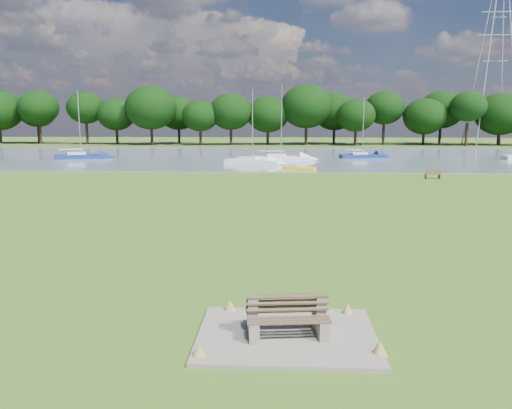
{
  "coord_description": "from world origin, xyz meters",
  "views": [
    {
      "loc": [
        -0.18,
        -25.14,
        5.14
      ],
      "look_at": [
        -1.33,
        -2.0,
        1.11
      ],
      "focal_mm": 35.0,
      "sensor_mm": 36.0,
      "label": 1
    }
  ],
  "objects_px": {
    "sailboat_4": "(252,160)",
    "kayak": "(299,169)",
    "bench_pair": "(287,317)",
    "riverbank_bench": "(433,174)",
    "sailboat_6": "(362,155)",
    "sailboat_0": "(280,157)",
    "sailboat_1": "(81,155)",
    "pylon": "(498,32)"
  },
  "relations": [
    {
      "from": "sailboat_0",
      "to": "sailboat_1",
      "type": "xyz_separation_m",
      "value": [
        -25.33,
        1.81,
        0.01
      ]
    },
    {
      "from": "sailboat_0",
      "to": "sailboat_4",
      "type": "distance_m",
      "value": 5.83
    },
    {
      "from": "sailboat_0",
      "to": "sailboat_4",
      "type": "bearing_deg",
      "value": -126.41
    },
    {
      "from": "sailboat_4",
      "to": "kayak",
      "type": "bearing_deg",
      "value": -33.19
    },
    {
      "from": "kayak",
      "to": "sailboat_4",
      "type": "relative_size",
      "value": 0.41
    },
    {
      "from": "sailboat_4",
      "to": "sailboat_1",
      "type": "bearing_deg",
      "value": -178.71
    },
    {
      "from": "riverbank_bench",
      "to": "kayak",
      "type": "height_order",
      "value": "riverbank_bench"
    },
    {
      "from": "sailboat_1",
      "to": "kayak",
      "type": "bearing_deg",
      "value": -46.37
    },
    {
      "from": "bench_pair",
      "to": "kayak",
      "type": "bearing_deg",
      "value": 81.19
    },
    {
      "from": "bench_pair",
      "to": "sailboat_6",
      "type": "xyz_separation_m",
      "value": [
        10.27,
        53.89,
        -0.03
      ]
    },
    {
      "from": "sailboat_4",
      "to": "sailboat_6",
      "type": "distance_m",
      "value": 16.71
    },
    {
      "from": "riverbank_bench",
      "to": "kayak",
      "type": "relative_size",
      "value": 0.41
    },
    {
      "from": "sailboat_0",
      "to": "sailboat_1",
      "type": "bearing_deg",
      "value": 172.61
    },
    {
      "from": "riverbank_bench",
      "to": "sailboat_4",
      "type": "height_order",
      "value": "sailboat_4"
    },
    {
      "from": "sailboat_4",
      "to": "sailboat_6",
      "type": "height_order",
      "value": "sailboat_4"
    },
    {
      "from": "kayak",
      "to": "sailboat_4",
      "type": "bearing_deg",
      "value": 153.02
    },
    {
      "from": "riverbank_bench",
      "to": "kayak",
      "type": "bearing_deg",
      "value": 145.26
    },
    {
      "from": "pylon",
      "to": "sailboat_0",
      "type": "xyz_separation_m",
      "value": [
        -38.61,
        -34.85,
        -19.74
      ]
    },
    {
      "from": "riverbank_bench",
      "to": "sailboat_6",
      "type": "xyz_separation_m",
      "value": [
        -2.55,
        22.0,
        0.07
      ]
    },
    {
      "from": "sailboat_0",
      "to": "riverbank_bench",
      "type": "bearing_deg",
      "value": -56.25
    },
    {
      "from": "bench_pair",
      "to": "sailboat_0",
      "type": "bearing_deg",
      "value": 83.89
    },
    {
      "from": "riverbank_bench",
      "to": "pylon",
      "type": "height_order",
      "value": "pylon"
    },
    {
      "from": "sailboat_0",
      "to": "sailboat_6",
      "type": "distance_m",
      "value": 11.5
    },
    {
      "from": "sailboat_4",
      "to": "riverbank_bench",
      "type": "bearing_deg",
      "value": -19.26
    },
    {
      "from": "pylon",
      "to": "sailboat_4",
      "type": "bearing_deg",
      "value": -136.45
    },
    {
      "from": "pylon",
      "to": "sailboat_4",
      "type": "distance_m",
      "value": 60.96
    },
    {
      "from": "bench_pair",
      "to": "sailboat_1",
      "type": "bearing_deg",
      "value": 110.27
    },
    {
      "from": "bench_pair",
      "to": "riverbank_bench",
      "type": "bearing_deg",
      "value": 61.75
    },
    {
      "from": "riverbank_bench",
      "to": "sailboat_1",
      "type": "xyz_separation_m",
      "value": [
        -38.36,
        19.06,
        0.13
      ]
    },
    {
      "from": "kayak",
      "to": "pylon",
      "type": "distance_m",
      "value": 62.22
    },
    {
      "from": "kayak",
      "to": "sailboat_6",
      "type": "relative_size",
      "value": 0.44
    },
    {
      "from": "pylon",
      "to": "sailboat_6",
      "type": "distance_m",
      "value": 45.72
    },
    {
      "from": "kayak",
      "to": "sailboat_6",
      "type": "distance_m",
      "value": 18.09
    },
    {
      "from": "kayak",
      "to": "sailboat_6",
      "type": "height_order",
      "value": "sailboat_6"
    },
    {
      "from": "bench_pair",
      "to": "sailboat_1",
      "type": "relative_size",
      "value": 0.24
    },
    {
      "from": "sailboat_1",
      "to": "sailboat_6",
      "type": "xyz_separation_m",
      "value": [
        35.81,
        2.93,
        -0.07
      ]
    },
    {
      "from": "sailboat_4",
      "to": "pylon",
      "type": "bearing_deg",
      "value": 61.65
    },
    {
      "from": "bench_pair",
      "to": "riverbank_bench",
      "type": "height_order",
      "value": "bench_pair"
    },
    {
      "from": "kayak",
      "to": "bench_pair",
      "type": "bearing_deg",
      "value": -68.16
    },
    {
      "from": "kayak",
      "to": "sailboat_4",
      "type": "distance_m",
      "value": 8.04
    },
    {
      "from": "sailboat_4",
      "to": "sailboat_6",
      "type": "bearing_deg",
      "value": 53.26
    },
    {
      "from": "riverbank_bench",
      "to": "bench_pair",
      "type": "bearing_deg",
      "value": -118.01
    }
  ]
}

